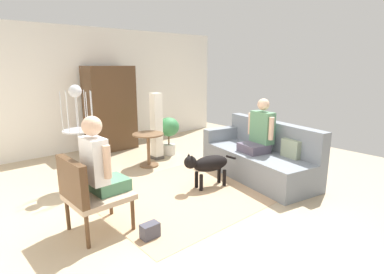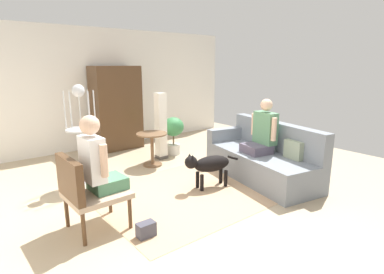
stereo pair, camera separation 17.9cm
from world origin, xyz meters
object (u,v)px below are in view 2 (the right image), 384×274
object	(u,v)px
armchair	(85,189)
column_lamp	(161,127)
armoire_cabinet	(116,108)
dog	(209,164)
handbag	(146,230)
person_on_armchair	(97,161)
bird_cage_stand	(82,130)
round_end_table	(152,145)
potted_plant	(173,131)
person_on_couch	(262,132)
couch	(262,158)

from	to	relation	value
armchair	column_lamp	xyz separation A→B (m)	(2.18, 1.83, 0.13)
armchair	armoire_cabinet	xyz separation A→B (m)	(1.84, 3.09, 0.39)
armchair	column_lamp	bearing A→B (deg)	40.06
dog	handbag	bearing A→B (deg)	-157.33
person_on_armchair	bird_cage_stand	xyz separation A→B (m)	(0.31, 1.36, 0.08)
bird_cage_stand	person_on_armchair	bearing A→B (deg)	-103.02
round_end_table	person_on_armchair	bearing A→B (deg)	-136.70
armchair	potted_plant	world-z (taller)	armchair
person_on_couch	handbag	world-z (taller)	person_on_couch
person_on_couch	round_end_table	distance (m)	2.02
round_end_table	bird_cage_stand	size ratio (longest dim) A/B	0.40
column_lamp	bird_cage_stand	bearing A→B (deg)	-164.80
column_lamp	dog	bearing A→B (deg)	-98.93
bird_cage_stand	armoire_cabinet	distance (m)	2.20
person_on_armchair	potted_plant	size ratio (longest dim) A/B	1.12
round_end_table	column_lamp	bearing A→B (deg)	36.32
potted_plant	couch	bearing A→B (deg)	-79.55
bird_cage_stand	potted_plant	xyz separation A→B (m)	(2.06, 0.54, -0.38)
couch	armoire_cabinet	bearing A→B (deg)	108.37
armchair	dog	distance (m)	1.91
bird_cage_stand	armoire_cabinet	size ratio (longest dim) A/B	0.86
dog	column_lamp	size ratio (longest dim) A/B	0.69
round_end_table	handbag	xyz separation A→B (m)	(-1.34, -2.06, -0.32)
potted_plant	handbag	bearing A→B (deg)	-130.65
person_on_armchair	armoire_cabinet	size ratio (longest dim) A/B	0.49
couch	bird_cage_stand	distance (m)	2.90
armoire_cabinet	potted_plant	bearing A→B (deg)	-59.70
person_on_couch	bird_cage_stand	distance (m)	2.81
dog	armoire_cabinet	distance (m)	3.04
potted_plant	armchair	bearing A→B (deg)	-142.96
bird_cage_stand	armoire_cabinet	bearing A→B (deg)	51.50
column_lamp	armchair	bearing A→B (deg)	-139.94
person_on_couch	bird_cage_stand	size ratio (longest dim) A/B	0.55
bird_cage_stand	potted_plant	world-z (taller)	bird_cage_stand
couch	dog	distance (m)	1.02
couch	bird_cage_stand	bearing A→B (deg)	148.81
couch	armchair	bearing A→B (deg)	177.93
person_on_armchair	dog	xyz separation A→B (m)	(1.75, 0.09, -0.43)
armchair	dog	bearing A→B (deg)	2.88
person_on_armchair	column_lamp	distance (m)	2.73
person_on_armchair	handbag	world-z (taller)	person_on_armchair
person_on_couch	dog	distance (m)	1.06
armchair	dog	world-z (taller)	armchair
couch	person_on_armchair	bearing A→B (deg)	177.70
armoire_cabinet	handbag	distance (m)	3.94
potted_plant	person_on_couch	bearing A→B (deg)	-80.96
round_end_table	potted_plant	xyz separation A→B (m)	(0.73, 0.36, 0.10)
person_on_couch	potted_plant	size ratio (longest dim) A/B	1.10
dog	potted_plant	distance (m)	1.92
person_on_armchair	handbag	xyz separation A→B (m)	(0.30, -0.51, -0.72)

